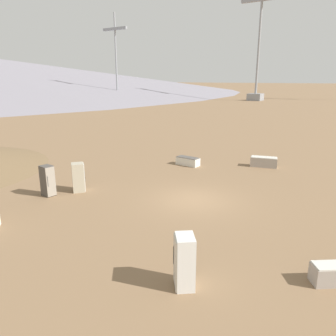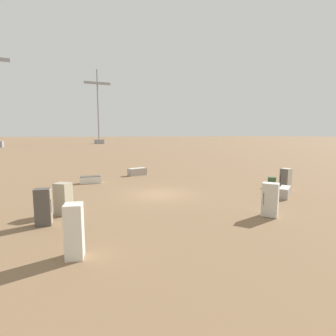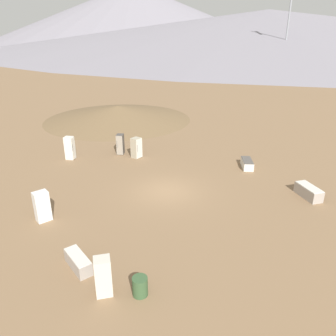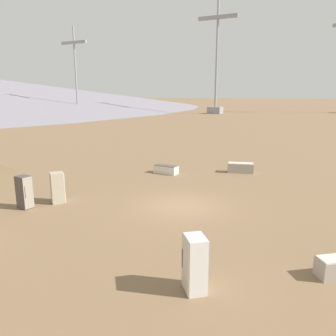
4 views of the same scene
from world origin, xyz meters
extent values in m
plane|color=#846647|center=(0.00, 0.00, 0.00)|extent=(1000.00, 1000.00, 0.00)
cube|color=gray|center=(11.91, 104.95, 0.98)|extent=(3.90, 3.90, 1.95)
cylinder|color=gray|center=(11.91, 104.95, 17.23)|extent=(0.65, 0.65, 30.57)
cube|color=gray|center=(11.91, 104.95, 26.66)|extent=(11.38, 0.98, 0.98)
cube|color=beige|center=(9.03, -2.70, 0.85)|extent=(0.70, 0.75, 1.69)
cube|color=#56514C|center=(8.73, -2.76, 0.85)|extent=(0.17, 0.62, 1.62)
cylinder|color=#2D2D2D|center=(8.65, -2.54, 0.93)|extent=(0.02, 0.02, 0.59)
cube|color=#A89E93|center=(1.06, 8.96, 0.35)|extent=(2.04, 1.22, 0.71)
cube|color=silver|center=(1.06, 8.96, 0.73)|extent=(1.96, 1.17, 0.04)
cube|color=#A89E93|center=(7.46, -4.08, 0.31)|extent=(1.76, 1.50, 0.63)
cube|color=silver|center=(7.46, -4.08, 0.65)|extent=(1.69, 1.44, 0.04)
cube|color=silver|center=(-6.15, -7.76, 0.94)|extent=(0.71, 0.77, 1.89)
cube|color=silver|center=(-6.07, -7.42, 0.94)|extent=(0.56, 0.16, 1.81)
cylinder|color=#2D2D2D|center=(-5.87, -7.44, 1.04)|extent=(0.02, 0.02, 0.66)
cube|color=white|center=(3.38, -6.90, 0.87)|extent=(0.92, 0.96, 1.74)
cube|color=beige|center=(3.14, -7.09, 0.87)|extent=(0.49, 0.61, 1.67)
cylinder|color=#2D2D2D|center=(2.95, -6.89, 0.96)|extent=(0.02, 0.02, 0.61)
cube|color=#B2A88E|center=(-6.35, -2.35, 0.84)|extent=(0.96, 0.96, 1.68)
cube|color=silver|center=(-6.13, -2.08, 0.84)|extent=(0.56, 0.46, 1.61)
cylinder|color=#2D2D2D|center=(-5.92, -2.22, 0.92)|extent=(0.02, 0.02, 0.59)
cube|color=silver|center=(-3.92, 6.31, 0.29)|extent=(1.83, 0.87, 0.58)
cube|color=#56514C|center=(-3.92, 6.31, 0.60)|extent=(1.76, 0.84, 0.04)
cube|color=#4C4742|center=(-7.26, -3.76, 0.86)|extent=(0.73, 0.64, 1.72)
cube|color=gray|center=(-6.91, -3.80, 0.86)|extent=(0.11, 0.54, 1.65)
cylinder|color=#2D2D2D|center=(-6.90, -4.00, 0.95)|extent=(0.02, 0.02, 0.60)
cylinder|color=#385633|center=(9.13, -1.26, 0.41)|extent=(0.62, 0.62, 0.82)
camera|label=1|loc=(7.81, -14.78, 6.36)|focal=35.00mm
camera|label=2|loc=(-6.60, -16.83, 4.19)|focal=28.00mm
camera|label=3|loc=(19.29, -0.43, 9.73)|focal=35.00mm
camera|label=4|loc=(6.44, -15.28, 5.80)|focal=35.00mm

